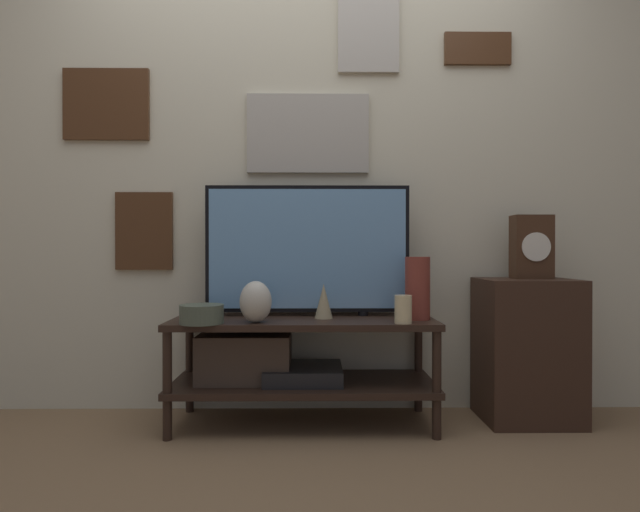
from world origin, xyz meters
The scene contains 11 objects.
ground_plane centered at (0.00, 0.00, 0.00)m, with size 12.00×12.00×0.00m, color #846647.
wall_back centered at (0.00, 0.53, 1.36)m, with size 6.40×0.08×2.70m.
media_console centered at (-0.10, 0.26, 0.31)m, with size 1.22×0.44×0.50m.
television centered at (0.02, 0.36, 0.82)m, with size 0.99×0.05×0.63m.
vase_urn_stoneware centered at (-0.21, 0.12, 0.59)m, with size 0.14×0.13×0.18m.
vase_tall_ceramic centered at (0.53, 0.22, 0.64)m, with size 0.11×0.11×0.29m.
vase_slim_bronze centered at (0.10, 0.26, 0.58)m, with size 0.09×0.09×0.16m.
vase_wide_bowl centered at (-0.44, 0.10, 0.54)m, with size 0.19×0.19×0.08m.
candle_jar centered at (0.44, 0.09, 0.56)m, with size 0.08×0.08×0.12m.
side_table centered at (1.07, 0.31, 0.34)m, with size 0.44×0.35×0.68m.
mantel_clock centered at (1.11, 0.33, 0.83)m, with size 0.18×0.11×0.31m.
Camera 1 is at (0.05, -2.07, 0.81)m, focal length 28.00 mm.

